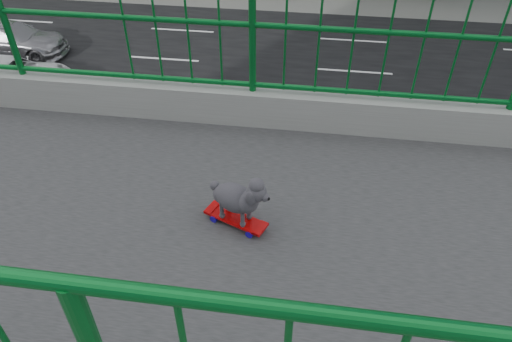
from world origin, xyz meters
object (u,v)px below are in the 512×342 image
object	(u,v)px
skateboard	(236,219)
poodle	(238,197)
car_2	(9,78)
car_3	(12,39)
car_0	(455,251)
car_6	(326,156)
car_5	(243,229)

from	to	relation	value
skateboard	poodle	xyz separation A→B (m)	(0.01, 0.02, 0.21)
car_2	car_3	distance (m)	3.64
skateboard	car_0	distance (m)	9.43
car_3	car_6	distance (m)	14.89
car_3	car_2	bearing A→B (deg)	-151.55
poodle	skateboard	bearing A→B (deg)	-90.00
car_2	car_5	distance (m)	11.69
car_3	poodle	bearing A→B (deg)	-140.86
car_5	car_0	bearing A→B (deg)	90.00
car_0	car_2	bearing A→B (deg)	-113.42
car_3	car_5	distance (m)	15.00
car_3	car_6	xyz separation A→B (m)	(6.40, 13.44, 0.08)
car_6	car_0	bearing A→B (deg)	43.79
car_2	car_5	size ratio (longest dim) A/B	1.08
skateboard	car_2	bearing A→B (deg)	-116.20
poodle	car_3	distance (m)	20.96
poodle	car_6	world-z (taller)	poodle
car_0	car_2	world-z (taller)	car_0
car_2	car_3	size ratio (longest dim) A/B	1.05
car_0	car_2	size ratio (longest dim) A/B	0.93
poodle	car_0	size ratio (longest dim) A/B	0.09
car_0	car_2	xyz separation A→B (m)	(-6.40, -14.78, -0.09)
car_2	car_3	world-z (taller)	car_2
poodle	car_0	world-z (taller)	poodle
skateboard	car_5	bearing A→B (deg)	-147.74
car_0	car_5	bearing A→B (deg)	-90.00
skateboard	car_0	size ratio (longest dim) A/B	0.10
poodle	car_6	distance (m)	11.16
skateboard	poodle	world-z (taller)	poodle
car_0	car_6	bearing A→B (deg)	-136.21
skateboard	poodle	bearing A→B (deg)	90.00
skateboard	poodle	size ratio (longest dim) A/B	1.09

